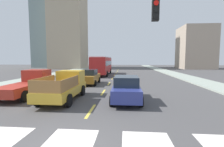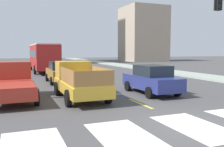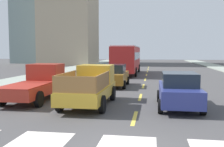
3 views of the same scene
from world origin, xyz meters
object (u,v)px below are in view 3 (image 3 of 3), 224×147
pickup_dark (38,83)px  city_bus (127,58)px  sedan_mid (179,90)px  pickup_stakebed (91,86)px  sedan_far (114,75)px

pickup_dark → city_bus: (3.42, 17.03, 1.03)m
city_bus → sedan_mid: city_bus is taller
city_bus → sedan_mid: bearing=-77.7°
pickup_stakebed → sedan_far: (0.24, 6.85, -0.08)m
sedan_far → pickup_stakebed: bearing=-91.3°
sedan_far → sedan_mid: 8.30m
pickup_dark → city_bus: city_bus is taller
pickup_stakebed → city_bus: city_bus is taller
sedan_far → city_bus: bearing=91.3°
sedan_far → sedan_mid: bearing=-59.1°
pickup_dark → sedan_mid: size_ratio=1.18×
sedan_far → sedan_mid: (4.18, -7.17, 0.00)m
sedan_mid → sedan_far: bearing=121.4°
pickup_stakebed → city_bus: (0.12, 17.87, 1.02)m
sedan_far → sedan_mid: size_ratio=1.00×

